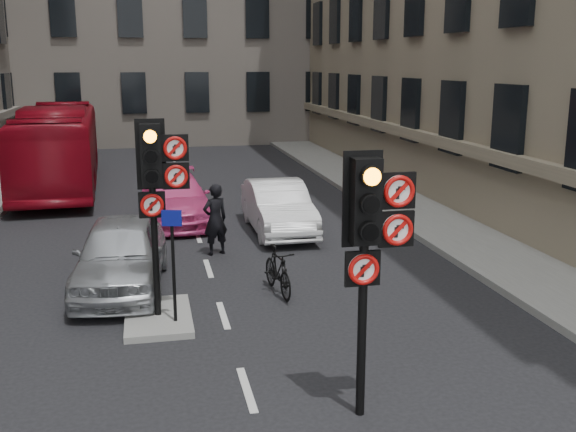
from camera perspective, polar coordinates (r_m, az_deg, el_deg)
name	(u,v)px	position (r m, az deg, el deg)	size (l,w,h in m)	color
pavement_right	(430,214)	(21.23, 11.90, 0.20)	(3.00, 50.00, 0.16)	gray
centre_island	(158,317)	(12.78, -10.92, -8.42)	(1.20, 2.00, 0.12)	gray
signal_near	(371,229)	(8.63, 7.05, -1.11)	(0.91, 0.40, 3.58)	black
signal_far	(157,176)	(12.08, -11.05, 3.36)	(0.91, 0.40, 3.58)	black
car_silver	(121,254)	(14.48, -13.96, -3.14)	(1.77, 4.40, 1.50)	#A4A8AC
car_white	(278,207)	(18.76, -0.85, 0.77)	(1.49, 4.28, 1.41)	silver
car_pink	(176,199)	(20.31, -9.44, 1.44)	(1.89, 4.65, 1.35)	#DB4085
bus_red	(58,147)	(26.70, -18.87, 5.53)	(2.58, 11.02, 3.07)	maroon
motorcycle	(278,271)	(13.81, -0.87, -4.65)	(0.46, 1.63, 0.98)	black
motorcyclist	(215,219)	(16.58, -6.18, -0.30)	(0.65, 0.42, 1.77)	black
info_sign	(173,250)	(11.97, -9.72, -2.87)	(0.35, 0.14, 2.05)	black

